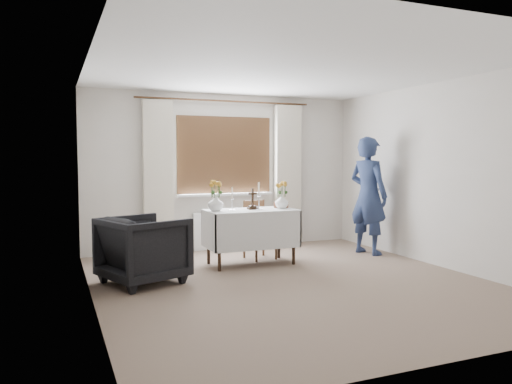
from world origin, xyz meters
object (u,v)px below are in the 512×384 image
flower_vase_left (216,203)px  flower_vase_right (282,201)px  wooden_cross (253,199)px  altar_table (251,237)px  person (368,196)px  armchair (144,249)px  wooden_chair (260,230)px

flower_vase_left → flower_vase_right: (0.98, -0.01, -0.01)m
wooden_cross → flower_vase_right: wooden_cross is taller
altar_table → person: size_ratio=0.69×
armchair → flower_vase_right: size_ratio=4.48×
armchair → person: size_ratio=0.49×
armchair → flower_vase_right: (2.03, 0.48, 0.46)m
person → flower_vase_left: person is taller
person → flower_vase_left: 2.45m
armchair → flower_vase_right: bearing=-97.8°
wooden_chair → person: 1.77m
flower_vase_right → person: bearing=0.8°
armchair → flower_vase_left: (1.05, 0.49, 0.47)m
flower_vase_left → flower_vase_right: bearing=-0.7°
wooden_chair → person: (1.68, -0.28, 0.47)m
person → armchair: bearing=80.9°
wooden_chair → flower_vase_right: 0.56m
flower_vase_right → wooden_chair: bearing=124.7°
flower_vase_left → flower_vase_right: 0.98m
altar_table → flower_vase_left: size_ratio=5.68×
wooden_chair → person: size_ratio=0.48×
wooden_cross → flower_vase_right: size_ratio=1.49×
armchair → flower_vase_left: bearing=-86.0°
altar_table → wooden_cross: wooden_cross is taller
armchair → person: bearing=-103.0°
altar_table → wooden_cross: size_ratio=4.25×
wooden_cross → person: bearing=-1.2°
altar_table → wooden_cross: bearing=43.7°
altar_table → flower_vase_right: (0.47, 0.00, 0.48)m
person → wooden_cross: size_ratio=6.15×
person → flower_vase_right: person is taller
altar_table → armchair: size_ratio=1.41×
altar_table → flower_vase_left: flower_vase_left is taller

